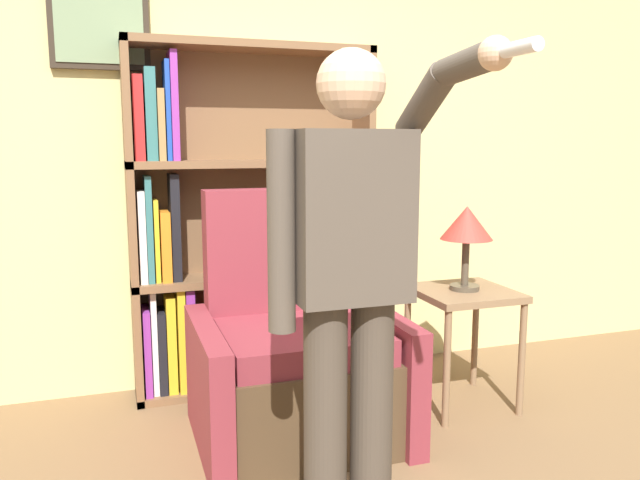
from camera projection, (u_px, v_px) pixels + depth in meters
The scene contains 6 objects.
wall_back at pixel (267, 141), 3.63m from camera, with size 8.00×0.11×2.80m.
bookcase at pixel (226, 230), 3.47m from camera, with size 1.35×0.28×1.93m.
armchair at pixel (295, 359), 3.00m from camera, with size 0.96×0.83×1.17m.
person_standing at pixel (350, 274), 2.07m from camera, with size 0.53×0.78×1.70m.
side_table at pixel (464, 308), 3.30m from camera, with size 0.49×0.49×0.63m.
table_lamp at pixel (467, 227), 3.23m from camera, with size 0.27×0.27×0.44m.
Camera 1 is at (-0.88, -1.56, 1.40)m, focal length 35.00 mm.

